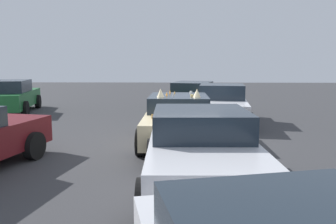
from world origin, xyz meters
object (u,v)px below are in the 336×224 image
(parked_sedan_near_right, at_px, (194,95))
(parked_sedan_far_right, at_px, (222,105))
(parked_sedan_behind_right, at_px, (11,96))
(art_car_decorated, at_px, (179,119))
(parked_sedan_row_back_far, at_px, (201,151))

(parked_sedan_near_right, bearing_deg, parked_sedan_far_right, -152.50)
(parked_sedan_behind_right, distance_m, parked_sedan_far_right, 9.60)
(art_car_decorated, distance_m, parked_sedan_near_right, 6.90)
(parked_sedan_behind_right, height_order, parked_sedan_far_right, parked_sedan_behind_right)
(parked_sedan_far_right, height_order, parked_sedan_near_right, parked_sedan_far_right)
(parked_sedan_row_back_far, distance_m, parked_sedan_far_right, 7.06)
(art_car_decorated, relative_size, parked_sedan_far_right, 1.02)
(parked_sedan_row_back_far, bearing_deg, parked_sedan_far_right, 168.35)
(art_car_decorated, xyz_separation_m, parked_sedan_row_back_far, (-3.70, -0.37, 0.03))
(parked_sedan_row_back_far, xyz_separation_m, parked_sedan_near_right, (10.56, -0.42, -0.03))
(parked_sedan_behind_right, distance_m, parked_sedan_near_right, 8.49)
(art_car_decorated, distance_m, parked_sedan_row_back_far, 3.72)
(art_car_decorated, relative_size, parked_sedan_near_right, 0.94)
(parked_sedan_behind_right, xyz_separation_m, parked_sedan_near_right, (1.12, -8.41, -0.05))
(parked_sedan_near_right, bearing_deg, parked_sedan_row_back_far, -168.23)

